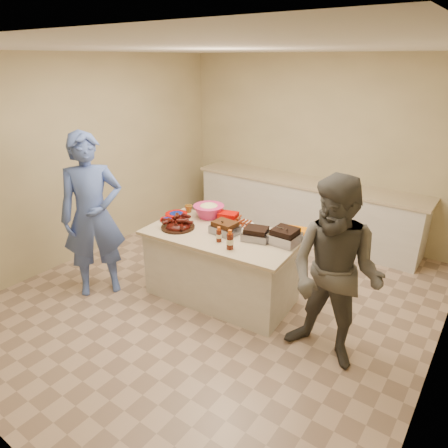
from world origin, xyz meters
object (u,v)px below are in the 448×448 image
Objects in this scene: rib_platter at (178,228)px; coleslaw_bowl at (209,217)px; island at (222,296)px; bbq_bottle_b at (230,249)px; guest_blue at (103,289)px; bbq_bottle_a at (219,242)px; plastic_cup at (189,212)px; roasting_pan at (284,243)px; guest_gray at (325,356)px; mustard_bottle at (219,228)px.

coleslaw_bowl reaches higher than rib_platter.
bbq_bottle_b is (0.30, -0.26, 0.81)m from island.
guest_blue is at bearing -163.47° from bbq_bottle_b.
bbq_bottle_a reaches higher than guest_blue.
guest_blue is at bearing -118.15° from plastic_cup.
rib_platter is 1.38× the size of roasting_pan.
roasting_pan is at bearing 152.04° from guest_gray.
bbq_bottle_b is 0.12× the size of guest_gray.
roasting_pan is (1.19, 0.35, 0.00)m from rib_platter.
bbq_bottle_b is at bearing -37.05° from guest_blue.
island is at bearing 139.05° from bbq_bottle_b.
rib_platter reaches higher than plastic_cup.
bbq_bottle_b is at bearing -130.13° from roasting_pan.
bbq_bottle_a is 0.96m from plastic_cup.
bbq_bottle_b reaches higher than island.
bbq_bottle_b is 0.56m from mustard_bottle.
mustard_bottle is at bearing -32.67° from coleslaw_bowl.
bbq_bottle_b is (-0.39, -0.45, 0.00)m from roasting_pan.
guest_gray is at bearing -15.05° from island.
guest_gray is (1.52, -0.38, -0.81)m from mustard_bottle.
mustard_bottle is 1.65m from guest_blue.
plastic_cup is at bearing 8.28° from guest_blue.
plastic_cup reaches higher than island.
rib_platter is 0.20× the size of guest_blue.
mustard_bottle is (-0.41, 0.38, 0.00)m from bbq_bottle_b.
guest_gray is at bearing -3.69° from bbq_bottle_a.
coleslaw_bowl is 1.81× the size of bbq_bottle_b.
roasting_pan is at bearing -28.61° from guest_blue.
plastic_cup is 0.05× the size of guest_blue.
plastic_cup is (-1.42, 0.11, 0.00)m from roasting_pan.
plastic_cup is (-0.62, 0.18, 0.00)m from mustard_bottle.
bbq_bottle_a is at bearing 158.81° from bbq_bottle_b.
island is 1.13m from plastic_cup.
bbq_bottle_a is at bearing -179.44° from guest_gray.
coleslaw_bowl reaches higher than bbq_bottle_b.
guest_gray is (1.11, -0.01, -0.81)m from bbq_bottle_b.
mustard_bottle is 0.65m from plastic_cup.
bbq_bottle_b is at bearing -21.19° from bbq_bottle_a.
roasting_pan reaches higher than guest_gray.
bbq_bottle_b reaches higher than bbq_bottle_a.
island is at bearing 118.85° from bbq_bottle_a.
coleslaw_bowl reaches higher than island.
bbq_bottle_b is at bearing -7.05° from rib_platter.
bbq_bottle_a is (0.52, -0.50, 0.00)m from coleslaw_bowl.
bbq_bottle_b is 1.17m from plastic_cup.
coleslaw_bowl reaches higher than guest_blue.
island is at bearing -22.37° from plastic_cup.
bbq_bottle_a reaches higher than rib_platter.
island is 0.83m from mustard_bottle.
rib_platter is at bearing -63.53° from plastic_cup.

